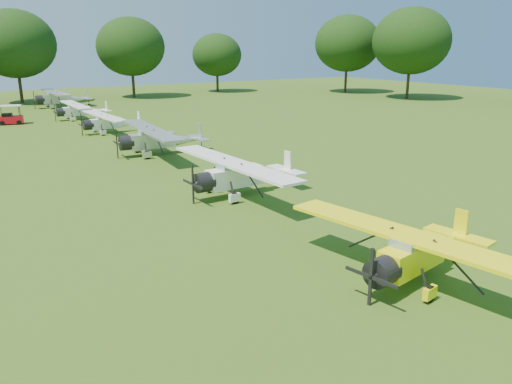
{
  "coord_description": "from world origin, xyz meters",
  "views": [
    {
      "loc": [
        -12.28,
        -22.46,
        7.88
      ],
      "look_at": [
        -0.51,
        -3.78,
        1.4
      ],
      "focal_mm": 35.0,
      "sensor_mm": 36.0,
      "label": 1
    }
  ],
  "objects_px": {
    "aircraft_3": "(242,173)",
    "aircraft_7": "(61,97)",
    "aircraft_5": "(110,121)",
    "aircraft_6": "(81,109)",
    "aircraft_2": "(419,249)",
    "golf_cart": "(10,118)",
    "aircraft_4": "(159,138)"
  },
  "relations": [
    {
      "from": "aircraft_4",
      "to": "aircraft_5",
      "type": "relative_size",
      "value": 1.17
    },
    {
      "from": "aircraft_7",
      "to": "golf_cart",
      "type": "xyz_separation_m",
      "value": [
        -7.76,
        -12.9,
        -0.68
      ]
    },
    {
      "from": "aircraft_2",
      "to": "aircraft_3",
      "type": "distance_m",
      "value": 12.26
    },
    {
      "from": "aircraft_3",
      "to": "aircraft_7",
      "type": "relative_size",
      "value": 0.92
    },
    {
      "from": "golf_cart",
      "to": "aircraft_2",
      "type": "bearing_deg",
      "value": -68.45
    },
    {
      "from": "aircraft_2",
      "to": "aircraft_6",
      "type": "distance_m",
      "value": 46.96
    },
    {
      "from": "aircraft_5",
      "to": "aircraft_6",
      "type": "height_order",
      "value": "aircraft_6"
    },
    {
      "from": "aircraft_5",
      "to": "aircraft_7",
      "type": "relative_size",
      "value": 0.81
    },
    {
      "from": "aircraft_2",
      "to": "aircraft_4",
      "type": "distance_m",
      "value": 24.71
    },
    {
      "from": "aircraft_4",
      "to": "aircraft_3",
      "type": "bearing_deg",
      "value": -86.4
    },
    {
      "from": "aircraft_6",
      "to": "golf_cart",
      "type": "height_order",
      "value": "golf_cart"
    },
    {
      "from": "aircraft_2",
      "to": "aircraft_3",
      "type": "relative_size",
      "value": 0.93
    },
    {
      "from": "aircraft_5",
      "to": "golf_cart",
      "type": "bearing_deg",
      "value": 120.97
    },
    {
      "from": "aircraft_6",
      "to": "aircraft_7",
      "type": "xyz_separation_m",
      "value": [
        0.6,
        13.11,
        0.24
      ]
    },
    {
      "from": "aircraft_4",
      "to": "aircraft_5",
      "type": "bearing_deg",
      "value": 95.32
    },
    {
      "from": "aircraft_2",
      "to": "aircraft_4",
      "type": "height_order",
      "value": "aircraft_4"
    },
    {
      "from": "aircraft_6",
      "to": "aircraft_2",
      "type": "bearing_deg",
      "value": -89.79
    },
    {
      "from": "aircraft_4",
      "to": "aircraft_7",
      "type": "distance_m",
      "value": 35.37
    },
    {
      "from": "aircraft_6",
      "to": "aircraft_3",
      "type": "bearing_deg",
      "value": -89.54
    },
    {
      "from": "aircraft_3",
      "to": "golf_cart",
      "type": "height_order",
      "value": "aircraft_3"
    },
    {
      "from": "aircraft_3",
      "to": "aircraft_6",
      "type": "relative_size",
      "value": 1.12
    },
    {
      "from": "aircraft_7",
      "to": "golf_cart",
      "type": "distance_m",
      "value": 15.07
    },
    {
      "from": "aircraft_7",
      "to": "aircraft_5",
      "type": "bearing_deg",
      "value": -91.45
    },
    {
      "from": "aircraft_6",
      "to": "aircraft_5",
      "type": "bearing_deg",
      "value": -89.12
    },
    {
      "from": "aircraft_2",
      "to": "golf_cart",
      "type": "bearing_deg",
      "value": 88.94
    },
    {
      "from": "aircraft_5",
      "to": "golf_cart",
      "type": "xyz_separation_m",
      "value": [
        -7.31,
        10.86,
        -0.42
      ]
    },
    {
      "from": "aircraft_6",
      "to": "golf_cart",
      "type": "xyz_separation_m",
      "value": [
        -7.16,
        0.21,
        -0.44
      ]
    },
    {
      "from": "aircraft_4",
      "to": "golf_cart",
      "type": "bearing_deg",
      "value": 112.75
    },
    {
      "from": "aircraft_3",
      "to": "aircraft_7",
      "type": "distance_m",
      "value": 47.82
    },
    {
      "from": "aircraft_5",
      "to": "aircraft_6",
      "type": "xyz_separation_m",
      "value": [
        -0.16,
        10.66,
        0.02
      ]
    },
    {
      "from": "aircraft_2",
      "to": "golf_cart",
      "type": "xyz_separation_m",
      "value": [
        -7.3,
        47.17,
        -0.48
      ]
    },
    {
      "from": "aircraft_5",
      "to": "aircraft_6",
      "type": "distance_m",
      "value": 10.66
    }
  ]
}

